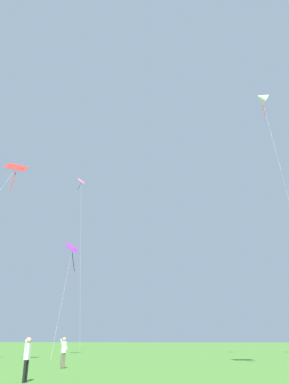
% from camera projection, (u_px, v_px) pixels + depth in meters
% --- Properties ---
extents(kite_purple_streamer, '(2.88, 10.23, 12.13)m').
position_uv_depth(kite_purple_streamer, '(72.00, 253.00, 43.15)').
color(kite_purple_streamer, purple).
rests_on(kite_purple_streamer, ground_plane).
extents(kite_red_high, '(2.93, 8.17, 14.85)m').
position_uv_depth(kite_red_high, '(13.00, 174.00, 29.41)').
color(kite_red_high, red).
rests_on(kite_red_high, ground_plane).
extents(kite_white_distant, '(2.29, 5.53, 26.10)m').
position_uv_depth(kite_white_distant, '(261.00, 98.00, 39.75)').
color(kite_white_distant, white).
rests_on(kite_white_distant, ground_plane).
extents(kite_pink_low, '(3.56, 6.17, 23.59)m').
position_uv_depth(kite_pink_low, '(81.00, 193.00, 53.77)').
color(kite_pink_low, pink).
rests_on(kite_pink_low, ground_plane).
extents(person_near_tree, '(0.40, 0.49, 1.73)m').
position_uv_depth(person_near_tree, '(64.00, 350.00, 22.43)').
color(person_near_tree, '#665B4C').
rests_on(person_near_tree, ground_plane).
extents(person_far_back, '(0.23, 0.54, 1.69)m').
position_uv_depth(person_far_back, '(27.00, 355.00, 15.38)').
color(person_far_back, black).
rests_on(person_far_back, ground_plane).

